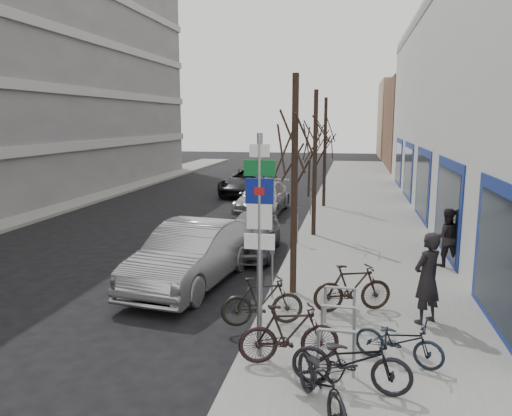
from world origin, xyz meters
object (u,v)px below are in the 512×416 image
at_px(tree_mid, 316,129).
at_px(meter_front, 272,267).
at_px(bike_rack, 338,321).
at_px(parked_car_back, 263,198).
at_px(highway_sign_pole, 260,233).
at_px(parked_car_mid, 252,233).
at_px(meter_back, 311,198).
at_px(parked_car_front, 192,255).
at_px(bike_mid_inner, 262,301).
at_px(pedestrian_near, 427,278).
at_px(bike_far_inner, 352,287).
at_px(tree_far, 325,126).
at_px(bike_near_right, 289,333).
at_px(bike_mid_curb, 399,337).
at_px(lane_car, 248,182).
at_px(bike_far_curb, 351,355).
at_px(bike_near_left, 322,377).
at_px(tree_near, 295,133).
at_px(pedestrian_far, 446,237).
at_px(meter_mid, 297,222).

height_order(tree_mid, meter_front, tree_mid).
height_order(bike_rack, parked_car_back, parked_car_back).
relative_size(highway_sign_pole, parked_car_mid, 1.04).
xyz_separation_m(meter_front, meter_back, (0.00, 11.00, 0.00)).
height_order(parked_car_front, parked_car_back, parked_car_front).
xyz_separation_m(bike_mid_inner, pedestrian_near, (3.39, 0.80, 0.45)).
xyz_separation_m(bike_rack, bike_far_inner, (0.26, 1.89, 0.05)).
height_order(tree_mid, parked_car_back, tree_mid).
distance_m(highway_sign_pole, tree_far, 16.59).
height_order(bike_near_right, bike_mid_curb, bike_near_right).
xyz_separation_m(tree_far, lane_car, (-4.74, 4.09, -3.33)).
height_order(bike_rack, lane_car, lane_car).
relative_size(parked_car_back, lane_car, 0.92).
distance_m(bike_far_curb, parked_car_mid, 8.96).
xyz_separation_m(lane_car, pedestrian_near, (7.74, -18.46, 0.36)).
bearing_deg(bike_mid_curb, parked_car_mid, 48.84).
distance_m(highway_sign_pole, bike_near_left, 2.68).
distance_m(tree_mid, bike_far_curb, 11.51).
distance_m(tree_near, pedestrian_near, 4.43).
xyz_separation_m(highway_sign_pole, pedestrian_far, (4.35, 6.65, -1.43)).
height_order(parked_car_mid, pedestrian_near, pedestrian_near).
bearing_deg(highway_sign_pole, meter_back, 91.02).
relative_size(tree_far, pedestrian_far, 3.14).
xyz_separation_m(tree_near, parked_car_mid, (-1.85, 3.93, -3.41)).
bearing_deg(tree_near, bike_near_right, -84.30).
relative_size(bike_near_left, lane_car, 0.33).
height_order(tree_far, meter_mid, tree_far).
relative_size(bike_rack, tree_mid, 0.41).
relative_size(tree_far, bike_mid_curb, 3.46).
distance_m(tree_mid, pedestrian_far, 6.16).
bearing_deg(tree_near, parked_car_back, 103.99).
relative_size(parked_car_front, lane_car, 0.92).
relative_size(tree_far, pedestrian_near, 2.79).
relative_size(meter_front, meter_back, 1.00).
distance_m(lane_car, pedestrian_far, 16.55).
bearing_deg(bike_mid_inner, pedestrian_near, -96.17).
bearing_deg(pedestrian_far, bike_mid_curb, 69.38).
xyz_separation_m(bike_near_left, pedestrian_near, (1.97, 3.76, 0.42)).
relative_size(tree_near, meter_back, 4.33).
xyz_separation_m(meter_front, bike_near_right, (0.82, -3.20, -0.21)).
height_order(meter_front, pedestrian_far, pedestrian_far).
bearing_deg(bike_mid_inner, tree_near, -29.68).
bearing_deg(tree_far, meter_mid, -93.22).
height_order(meter_mid, meter_back, same).
distance_m(tree_mid, parked_car_front, 7.40).
bearing_deg(parked_car_back, bike_mid_inner, -78.43).
bearing_deg(lane_car, bike_near_left, -72.51).
distance_m(bike_near_left, parked_car_mid, 9.50).
distance_m(tree_near, lane_car, 18.05).
height_order(meter_back, pedestrian_near, pedestrian_near).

